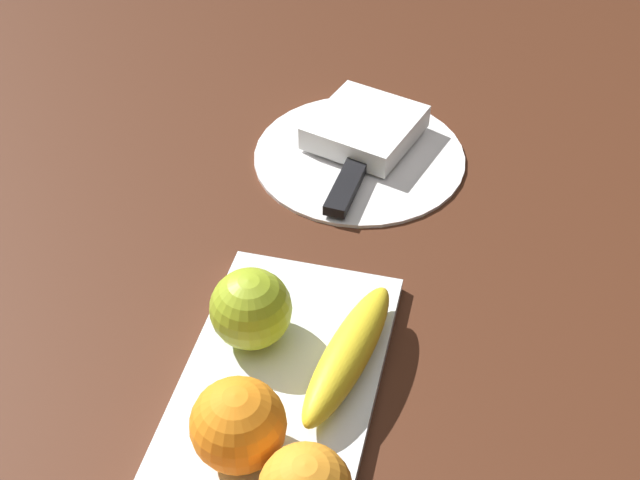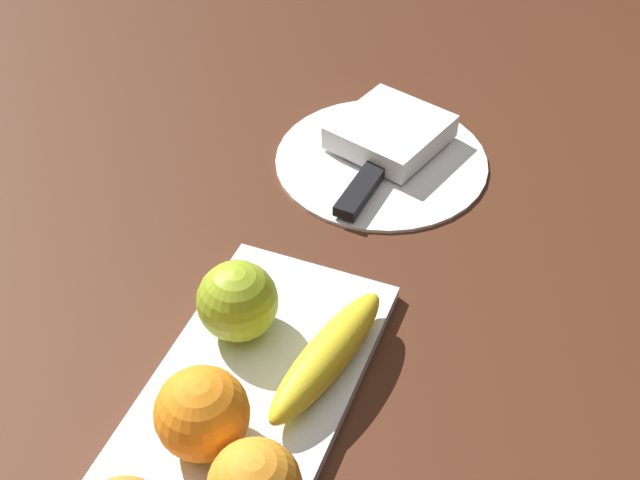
# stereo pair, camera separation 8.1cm
# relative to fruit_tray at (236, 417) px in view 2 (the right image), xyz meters

# --- Properties ---
(ground_plane) EXTENTS (2.40, 2.40, 0.00)m
(ground_plane) POSITION_rel_fruit_tray_xyz_m (-0.03, 0.04, -0.01)
(ground_plane) COLOR #442113
(fruit_tray) EXTENTS (0.37, 0.17, 0.01)m
(fruit_tray) POSITION_rel_fruit_tray_xyz_m (0.00, 0.00, 0.00)
(fruit_tray) COLOR silver
(fruit_tray) RESTS_ON ground_plane
(apple) EXTENTS (0.07, 0.07, 0.07)m
(apple) POSITION_rel_fruit_tray_xyz_m (0.08, 0.03, 0.04)
(apple) COLOR #93AB23
(apple) RESTS_ON fruit_tray
(banana) EXTENTS (0.17, 0.07, 0.04)m
(banana) POSITION_rel_fruit_tray_xyz_m (0.07, -0.05, 0.03)
(banana) COLOR yellow
(banana) RESTS_ON fruit_tray
(orange_near_apple) EXTENTS (0.08, 0.08, 0.08)m
(orange_near_apple) POSITION_rel_fruit_tray_xyz_m (-0.03, 0.01, 0.04)
(orange_near_apple) COLOR orange
(orange_near_apple) RESTS_ON fruit_tray
(dinner_plate) EXTENTS (0.24, 0.24, 0.01)m
(dinner_plate) POSITION_rel_fruit_tray_xyz_m (0.38, 0.00, -0.00)
(dinner_plate) COLOR white
(dinner_plate) RESTS_ON ground_plane
(folded_napkin) EXTENTS (0.14, 0.14, 0.03)m
(folded_napkin) POSITION_rel_fruit_tray_xyz_m (0.41, 0.00, 0.02)
(folded_napkin) COLOR white
(folded_napkin) RESTS_ON dinner_plate
(knife) EXTENTS (0.18, 0.04, 0.01)m
(knife) POSITION_rel_fruit_tray_xyz_m (0.33, -0.00, 0.01)
(knife) COLOR silver
(knife) RESTS_ON dinner_plate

